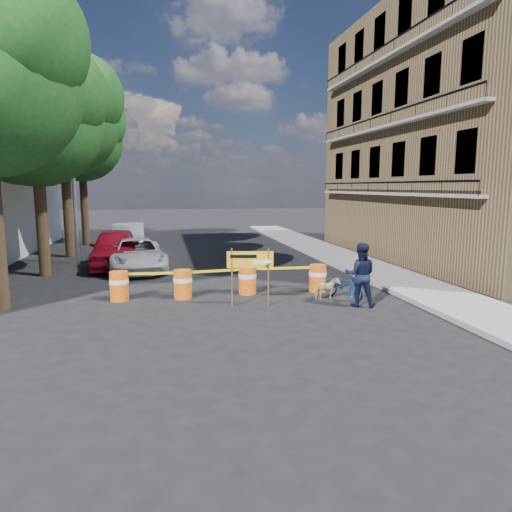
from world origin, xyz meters
name	(u,v)px	position (x,y,z in m)	size (l,w,h in m)	color
ground	(248,315)	(0.00, 0.00, 0.00)	(120.00, 120.00, 0.00)	black
sidewalk_east	(365,267)	(6.20, 6.00, 0.07)	(2.40, 40.00, 0.15)	gray
apartment_building	(465,133)	(12.00, 8.00, 6.00)	(8.00, 16.00, 12.00)	olive
tree_mid_a	(36,118)	(-6.74, 7.00, 6.01)	(5.25, 5.00, 8.68)	#332316
tree_mid_b	(63,118)	(-6.73, 12.00, 6.71)	(5.67, 5.40, 9.62)	#332316
tree_far	(82,139)	(-6.74, 17.00, 6.22)	(5.04, 4.80, 8.84)	#332316
streetlamp	(74,166)	(-5.93, 9.50, 4.38)	(1.25, 0.18, 8.00)	gray
barrel_far_left	(119,285)	(-3.59, 2.35, 0.47)	(0.58, 0.58, 0.90)	#DD400D
barrel_mid_left	(183,284)	(-1.67, 2.22, 0.47)	(0.58, 0.58, 0.90)	#DD400D
barrel_mid_right	(247,280)	(0.42, 2.42, 0.47)	(0.58, 0.58, 0.90)	#DD400D
barrel_far_right	(318,278)	(2.78, 2.30, 0.47)	(0.58, 0.58, 0.90)	#DD400D
detour_sign	(256,264)	(0.37, 0.81, 1.26)	(1.32, 0.40, 1.73)	#592D19
pedestrian	(360,275)	(3.36, 0.25, 0.93)	(0.91, 0.71, 1.86)	black
bicycle	(344,272)	(3.24, 1.20, 0.83)	(0.58, 0.87, 1.66)	#1344A1
dog	(327,289)	(2.70, 1.20, 0.34)	(0.36, 0.80, 0.67)	tan
suv_white	(137,255)	(-3.34, 7.49, 0.66)	(2.21, 4.78, 1.33)	silver
sedan_red	(115,248)	(-4.27, 8.48, 0.84)	(1.97, 4.91, 1.67)	maroon
sedan_silver	(128,238)	(-4.07, 13.28, 0.77)	(1.62, 4.65, 1.53)	silver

